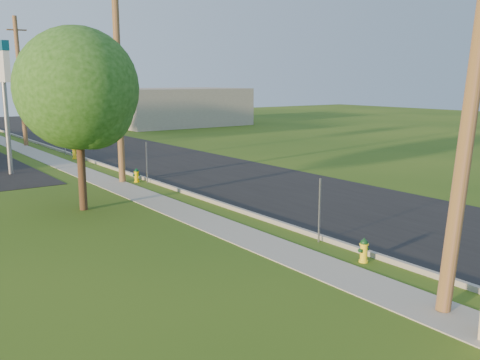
# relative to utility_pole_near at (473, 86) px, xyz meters

# --- Properties ---
(ground_plane) EXTENTS (140.00, 140.00, 0.00)m
(ground_plane) POSITION_rel_utility_pole_near_xyz_m (0.60, 1.00, -4.80)
(ground_plane) COLOR #274712
(ground_plane) RESTS_ON ground
(road) EXTENTS (8.00, 120.00, 0.02)m
(road) POSITION_rel_utility_pole_near_xyz_m (5.10, 11.00, -4.79)
(road) COLOR black
(road) RESTS_ON ground
(curb) EXTENTS (0.15, 120.00, 0.15)m
(curb) POSITION_rel_utility_pole_near_xyz_m (1.10, 11.00, -4.73)
(curb) COLOR gray
(curb) RESTS_ON ground
(sidewalk) EXTENTS (1.50, 120.00, 0.03)m
(sidewalk) POSITION_rel_utility_pole_near_xyz_m (-0.65, 11.00, -4.79)
(sidewalk) COLOR gray
(sidewalk) RESTS_ON ground
(utility_pole_near) EXTENTS (1.40, 0.32, 9.48)m
(utility_pole_near) POSITION_rel_utility_pole_near_xyz_m (0.00, 0.00, 0.00)
(utility_pole_near) COLOR brown
(utility_pole_near) RESTS_ON ground
(utility_pole_mid) EXTENTS (1.40, 0.32, 9.80)m
(utility_pole_mid) POSITION_rel_utility_pole_near_xyz_m (-0.00, 18.00, 0.15)
(utility_pole_mid) COLOR brown
(utility_pole_mid) RESTS_ON ground
(utility_pole_far) EXTENTS (1.40, 0.32, 9.50)m
(utility_pole_far) POSITION_rel_utility_pole_near_xyz_m (-0.00, 36.00, 0.00)
(utility_pole_far) COLOR brown
(utility_pole_far) RESTS_ON ground
(sign_post_near) EXTENTS (0.05, 0.04, 2.00)m
(sign_post_near) POSITION_rel_utility_pole_near_xyz_m (0.85, 5.20, -3.80)
(sign_post_near) COLOR gray
(sign_post_near) RESTS_ON ground
(sign_post_mid) EXTENTS (0.05, 0.04, 2.00)m
(sign_post_mid) POSITION_rel_utility_pole_near_xyz_m (0.85, 17.00, -3.80)
(sign_post_mid) COLOR gray
(sign_post_mid) RESTS_ON ground
(sign_post_far) EXTENTS (0.05, 0.04, 2.00)m
(sign_post_far) POSITION_rel_utility_pole_near_xyz_m (0.85, 29.20, -3.80)
(sign_post_far) COLOR gray
(sign_post_far) RESTS_ON ground
(price_pylon) EXTENTS (0.34, 2.04, 6.85)m
(price_pylon) POSITION_rel_utility_pole_near_xyz_m (-3.90, 23.50, 0.63)
(price_pylon) COLOR gray
(price_pylon) RESTS_ON ground
(distant_building) EXTENTS (14.00, 10.00, 4.00)m
(distant_building) POSITION_rel_utility_pole_near_xyz_m (18.60, 46.00, -2.80)
(distant_building) COLOR gray
(distant_building) RESTS_ON ground
(tree_verge) EXTENTS (4.55, 4.55, 6.89)m
(tree_verge) POSITION_rel_utility_pole_near_xyz_m (-3.44, 13.48, -0.37)
(tree_verge) COLOR #3D2715
(tree_verge) RESTS_ON ground
(hydrant_near) EXTENTS (0.35, 0.31, 0.68)m
(hydrant_near) POSITION_rel_utility_pole_near_xyz_m (0.56, 3.15, -4.47)
(hydrant_near) COLOR yellow
(hydrant_near) RESTS_ON ground
(hydrant_mid) EXTENTS (0.36, 0.32, 0.69)m
(hydrant_mid) POSITION_rel_utility_pole_near_xyz_m (0.54, 17.54, -4.47)
(hydrant_mid) COLOR #F3C700
(hydrant_mid) RESTS_ON ground
(hydrant_far) EXTENTS (0.41, 0.37, 0.80)m
(hydrant_far) POSITION_rel_utility_pole_near_xyz_m (0.71, 26.99, -4.41)
(hydrant_far) COLOR yellow
(hydrant_far) RESTS_ON ground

